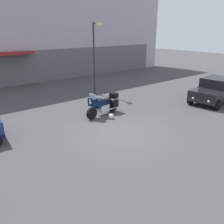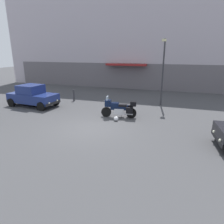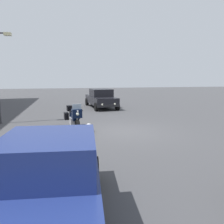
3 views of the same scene
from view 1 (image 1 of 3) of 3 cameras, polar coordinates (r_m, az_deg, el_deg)
The scene contains 6 objects.
ground_plane at distance 10.85m, azimuth 1.44°, elevation -5.11°, with size 80.00×80.00×0.00m, color #424244.
building_facade_rear at distance 22.40m, azimuth -24.12°, elevation 22.58°, with size 33.77×3.40×12.78m.
motorcycle at distance 12.87m, azimuth -2.16°, elevation 1.84°, with size 2.26×0.90×1.36m.
helmet at distance 12.49m, azimuth -0.17°, elevation -1.04°, with size 0.28×0.28×0.28m, color silver.
car_sedan_far at distance 16.91m, azimuth 24.02°, elevation 5.02°, with size 4.70×2.33×1.56m.
streetlamp_curbside at distance 16.76m, azimuth -4.13°, elevation 14.24°, with size 0.28×0.94×4.96m.
Camera 1 is at (-6.41, -7.50, 4.51)m, focal length 37.78 mm.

